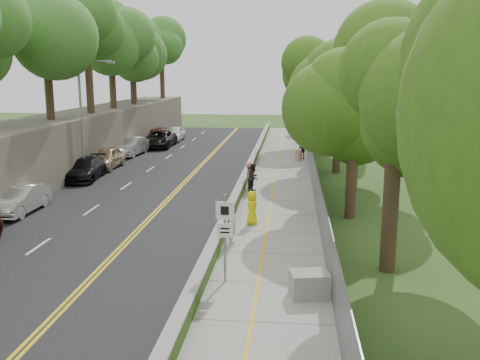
% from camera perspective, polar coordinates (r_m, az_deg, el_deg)
% --- Properties ---
extents(ground, '(140.00, 140.00, 0.00)m').
position_cam_1_polar(ground, '(21.91, -3.35, -7.76)').
color(ground, '#33511E').
rests_on(ground, ground).
extents(road, '(11.20, 66.00, 0.04)m').
position_cam_1_polar(road, '(37.17, -8.04, 0.24)').
color(road, black).
rests_on(road, ground).
extents(sidewalk, '(4.20, 66.00, 0.05)m').
position_cam_1_polar(sidewalk, '(36.16, 4.31, 0.01)').
color(sidewalk, gray).
rests_on(sidewalk, ground).
extents(jersey_barrier, '(0.42, 66.00, 0.60)m').
position_cam_1_polar(jersey_barrier, '(36.22, 0.67, 0.51)').
color(jersey_barrier, '#6BC614').
rests_on(jersey_barrier, ground).
extents(rock_embankment, '(5.00, 66.00, 4.00)m').
position_cam_1_polar(rock_embankment, '(39.53, -19.63, 3.27)').
color(rock_embankment, '#595147').
rests_on(rock_embankment, ground).
extents(chainlink_fence, '(0.04, 66.00, 2.00)m').
position_cam_1_polar(chainlink_fence, '(35.99, 7.68, 1.47)').
color(chainlink_fence, slate).
rests_on(chainlink_fence, ground).
extents(trees_embankment, '(6.40, 66.00, 13.00)m').
position_cam_1_polar(trees_embankment, '(39.11, -19.81, 15.68)').
color(trees_embankment, '#47882F').
rests_on(trees_embankment, rock_embankment).
extents(trees_fenceside, '(7.00, 66.00, 14.00)m').
position_cam_1_polar(trees_fenceside, '(35.62, 11.79, 10.93)').
color(trees_fenceside, '#45771E').
rests_on(trees_fenceside, ground).
extents(streetlight, '(2.52, 0.22, 8.00)m').
position_cam_1_polar(streetlight, '(37.15, -16.28, 7.09)').
color(streetlight, gray).
rests_on(streetlight, ground).
extents(signpost, '(0.62, 0.09, 3.10)m').
position_cam_1_polar(signpost, '(18.32, -1.62, -5.19)').
color(signpost, gray).
rests_on(signpost, sidewalk).
extents(construction_barrel, '(0.55, 0.55, 0.91)m').
position_cam_1_polar(construction_barrel, '(43.76, 6.21, 2.63)').
color(construction_barrel, '#D03100').
rests_on(construction_barrel, sidewalk).
extents(concrete_block, '(1.37, 1.13, 0.81)m').
position_cam_1_polar(concrete_block, '(17.78, 7.42, -10.97)').
color(concrete_block, gray).
rests_on(concrete_block, sidewalk).
extents(car_1, '(1.51, 4.30, 1.42)m').
position_cam_1_polar(car_1, '(29.72, -22.42, -1.95)').
color(car_1, silver).
rests_on(car_1, road).
extents(car_3, '(2.45, 5.17, 1.45)m').
position_cam_1_polar(car_3, '(37.51, -16.24, 1.16)').
color(car_3, black).
rests_on(car_3, road).
extents(car_4, '(1.93, 4.73, 1.61)m').
position_cam_1_polar(car_4, '(41.37, -14.12, 2.31)').
color(car_4, tan).
rests_on(car_4, road).
extents(car_5, '(2.08, 4.90, 1.57)m').
position_cam_1_polar(car_5, '(47.26, -11.59, 3.52)').
color(car_5, '#AFB2B6').
rests_on(car_5, road).
extents(car_6, '(2.74, 5.77, 1.59)m').
position_cam_1_polar(car_6, '(51.93, -8.66, 4.34)').
color(car_6, black).
rests_on(car_6, road).
extents(car_7, '(2.32, 4.87, 1.37)m').
position_cam_1_polar(car_7, '(55.25, -9.06, 4.64)').
color(car_7, maroon).
rests_on(car_7, road).
extents(car_8, '(1.89, 4.53, 1.53)m').
position_cam_1_polar(car_8, '(56.56, -7.04, 4.94)').
color(car_8, white).
rests_on(car_8, road).
extents(painter_0, '(0.68, 0.89, 1.63)m').
position_cam_1_polar(painter_0, '(25.42, 1.29, -2.97)').
color(painter_0, '#EAE306').
rests_on(painter_0, sidewalk).
extents(painter_1, '(0.44, 0.67, 1.82)m').
position_cam_1_polar(painter_1, '(22.45, -0.86, -4.68)').
color(painter_1, white).
rests_on(painter_1, sidewalk).
extents(painter_2, '(0.91, 1.01, 1.70)m').
position_cam_1_polar(painter_2, '(32.36, 1.45, 0.26)').
color(painter_2, black).
rests_on(painter_2, sidewalk).
extents(painter_3, '(0.90, 1.21, 1.66)m').
position_cam_1_polar(painter_3, '(33.04, 1.08, 0.46)').
color(painter_3, '#91603B').
rests_on(painter_3, sidewalk).
extents(person_far, '(0.98, 0.70, 1.54)m').
position_cam_1_polar(person_far, '(44.63, 6.70, 3.21)').
color(person_far, black).
rests_on(person_far, sidewalk).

